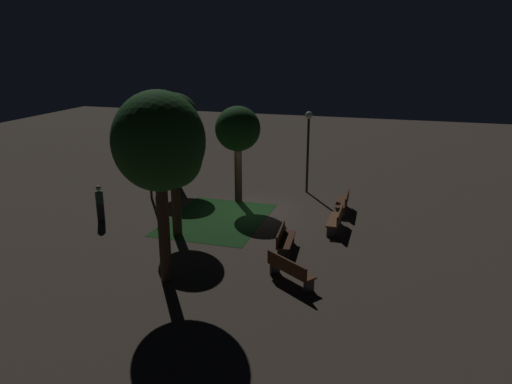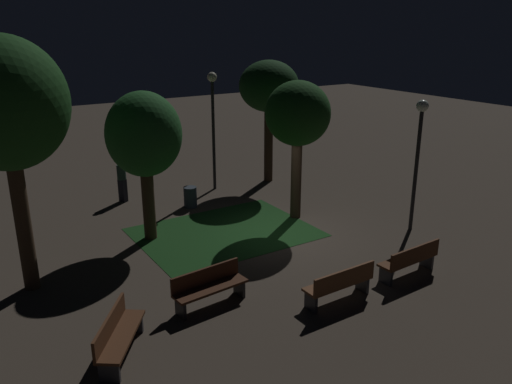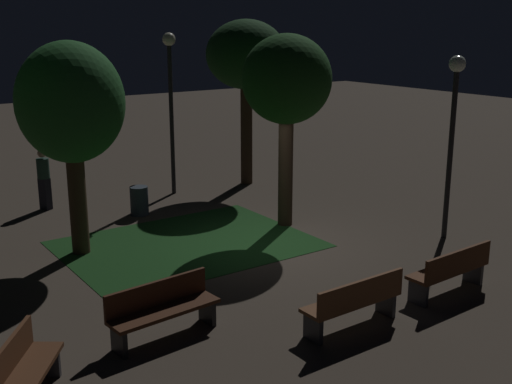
{
  "view_description": "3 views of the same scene",
  "coord_description": "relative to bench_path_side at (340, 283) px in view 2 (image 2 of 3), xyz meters",
  "views": [
    {
      "loc": [
        -19.88,
        -6.29,
        7.34
      ],
      "look_at": [
        -0.03,
        -0.3,
        0.95
      ],
      "focal_mm": 34.42,
      "sensor_mm": 36.0,
      "label": 1
    },
    {
      "loc": [
        -8.52,
        -11.91,
        6.2
      ],
      "look_at": [
        -0.53,
        0.61,
        1.3
      ],
      "focal_mm": 35.94,
      "sensor_mm": 36.0,
      "label": 2
    },
    {
      "loc": [
        -7.82,
        -10.81,
        4.74
      ],
      "look_at": [
        -0.03,
        0.35,
        1.15
      ],
      "focal_mm": 44.9,
      "sensor_mm": 36.0,
      "label": 3
    }
  ],
  "objects": [
    {
      "name": "grass_lawn",
      "position": [
        -0.22,
        5.09,
        -0.48
      ],
      "size": [
        5.28,
        4.0,
        0.01
      ],
      "primitive_type": "cube",
      "color": "#194219",
      "rests_on": "ground"
    },
    {
      "name": "tree_left_canopy",
      "position": [
        2.44,
        5.0,
        2.94
      ],
      "size": [
        2.09,
        2.09,
        4.54
      ],
      "color": "#38281C",
      "rests_on": "ground"
    },
    {
      "name": "bench_front_right",
      "position": [
        -5.01,
        0.77,
        0.0
      ],
      "size": [
        1.43,
        1.75,
        0.88
      ],
      "color": "#512D19",
      "rests_on": "ground"
    },
    {
      "name": "tree_back_right",
      "position": [
        -2.33,
        5.92,
        2.67
      ],
      "size": [
        2.18,
        2.18,
        4.43
      ],
      "color": "#423021",
      "rests_on": "ground"
    },
    {
      "name": "tree_tall_center",
      "position": [
        -5.94,
        4.59,
        3.99
      ],
      "size": [
        2.77,
        2.77,
        6.03
      ],
      "color": "#423021",
      "rests_on": "ground"
    },
    {
      "name": "trash_bin",
      "position": [
        -0.11,
        7.79,
        -0.11
      ],
      "size": [
        0.46,
        0.46,
        0.74
      ],
      "primitive_type": "cylinder",
      "color": "#2D3842",
      "rests_on": "ground"
    },
    {
      "name": "tree_lawn_side",
      "position": [
        4.01,
        8.98,
        3.31
      ],
      "size": [
        2.36,
        2.36,
        4.87
      ],
      "color": "#38281C",
      "rests_on": "ground"
    },
    {
      "name": "pedestrian",
      "position": [
        -1.91,
        9.67,
        0.37
      ],
      "size": [
        0.32,
        0.34,
        1.61
      ],
      "color": "black",
      "rests_on": "ground"
    },
    {
      "name": "bench_path_side",
      "position": [
        0.0,
        0.0,
        0.0
      ],
      "size": [
        1.81,
        0.51,
        0.88
      ],
      "color": "brown",
      "rests_on": "ground"
    },
    {
      "name": "bench_lawn_edge",
      "position": [
        2.36,
        0.0,
        0.0
      ],
      "size": [
        1.82,
        0.55,
        0.88
      ],
      "color": "#512D19",
      "rests_on": "ground"
    },
    {
      "name": "lamp_post_near_wall",
      "position": [
        4.86,
        2.17,
        2.34
      ],
      "size": [
        0.36,
        0.36,
        4.09
      ],
      "color": "black",
      "rests_on": "ground"
    },
    {
      "name": "bench_corner",
      "position": [
        -2.62,
        1.53,
        0.0
      ],
      "size": [
        1.84,
        0.64,
        0.88
      ],
      "color": "#422314",
      "rests_on": "ground"
    },
    {
      "name": "ground_plane",
      "position": [
        1.18,
        4.03,
        -0.48
      ],
      "size": [
        60.0,
        60.0,
        0.0
      ],
      "primitive_type": "plane",
      "color": "#473D33"
    },
    {
      "name": "lamp_post_plaza_east",
      "position": [
        1.62,
        9.2,
        2.59
      ],
      "size": [
        0.36,
        0.36,
        4.51
      ],
      "color": "black",
      "rests_on": "ground"
    }
  ]
}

